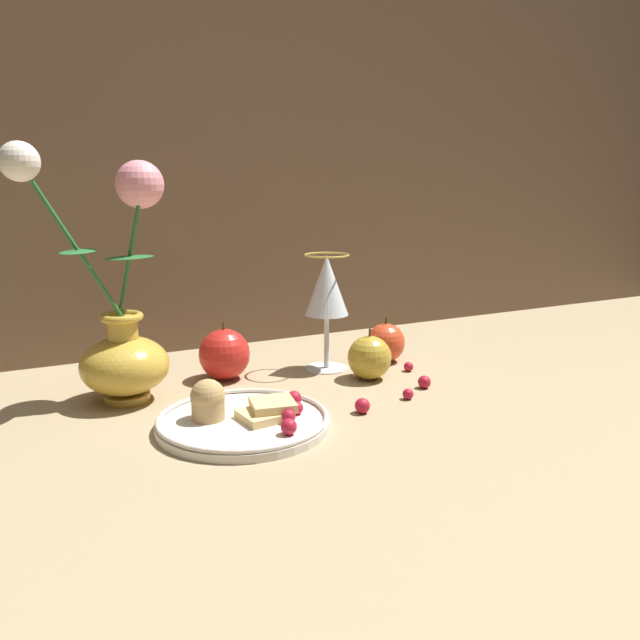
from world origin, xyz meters
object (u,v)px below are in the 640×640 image
at_px(apple_beside_vase, 369,358).
at_px(apple_near_glass, 386,343).
at_px(wine_glass, 327,290).
at_px(vase, 121,322).
at_px(apple_at_table_edge, 224,354).
at_px(plate_with_pastries, 241,417).

distance_m(apple_beside_vase, apple_near_glass, 0.10).
bearing_deg(wine_glass, apple_beside_vase, -67.47).
relative_size(vase, apple_beside_vase, 4.31).
relative_size(wine_glass, apple_beside_vase, 2.34).
bearing_deg(vase, apple_beside_vase, -11.37).
height_order(vase, wine_glass, vase).
height_order(wine_glass, apple_near_glass, wine_glass).
bearing_deg(wine_glass, vase, -178.52).
distance_m(vase, apple_near_glass, 0.43).
bearing_deg(apple_at_table_edge, wine_glass, -7.58).
distance_m(plate_with_pastries, wine_glass, 0.29).
relative_size(vase, apple_at_table_edge, 3.80).
height_order(apple_beside_vase, apple_near_glass, apple_beside_vase).
height_order(apple_near_glass, apple_at_table_edge, apple_at_table_edge).
relative_size(apple_near_glass, apple_at_table_edge, 0.86).
height_order(plate_with_pastries, apple_beside_vase, apple_beside_vase).
distance_m(wine_glass, apple_beside_vase, 0.13).
xyz_separation_m(wine_glass, apple_at_table_edge, (-0.16, 0.02, -0.09)).
bearing_deg(plate_with_pastries, apple_near_glass, 27.77).
xyz_separation_m(plate_with_pastries, apple_beside_vase, (0.24, 0.09, 0.02)).
xyz_separation_m(apple_beside_vase, apple_near_glass, (0.07, 0.07, -0.00)).
xyz_separation_m(plate_with_pastries, apple_near_glass, (0.31, 0.17, 0.02)).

